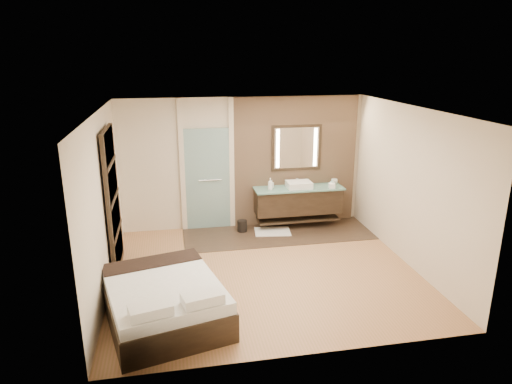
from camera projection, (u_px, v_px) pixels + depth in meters
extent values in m
plane|color=#9E7142|center=(265.00, 272.00, 7.67)|extent=(5.00, 5.00, 0.00)
cube|color=#35251D|center=(278.00, 233.00, 9.28)|extent=(3.80, 1.30, 0.01)
cube|color=tan|center=(295.00, 161.00, 9.55)|extent=(2.60, 0.08, 2.70)
cube|color=black|center=(298.00, 201.00, 9.50)|extent=(1.80, 0.50, 0.50)
cube|color=black|center=(298.00, 218.00, 9.62)|extent=(1.71, 0.45, 0.04)
cube|color=#80C3B4|center=(299.00, 188.00, 9.40)|extent=(1.85, 0.55, 0.03)
cube|color=white|center=(299.00, 185.00, 9.38)|extent=(0.50, 0.38, 0.13)
cylinder|color=silver|center=(296.00, 181.00, 9.55)|extent=(0.03, 0.03, 0.18)
cylinder|color=silver|center=(297.00, 178.00, 9.49)|extent=(0.02, 0.10, 0.02)
cube|color=black|center=(296.00, 148.00, 9.41)|extent=(1.06, 0.03, 0.96)
cube|color=white|center=(297.00, 148.00, 9.40)|extent=(0.94, 0.01, 0.84)
cube|color=beige|center=(278.00, 149.00, 9.32)|extent=(0.07, 0.01, 0.80)
cube|color=beige|center=(315.00, 147.00, 9.46)|extent=(0.07, 0.01, 0.80)
cube|color=#BCEEED|center=(208.00, 180.00, 9.30)|extent=(0.90, 0.05, 2.10)
cylinder|color=silver|center=(210.00, 180.00, 9.26)|extent=(0.45, 0.03, 0.03)
cube|color=beige|center=(182.00, 166.00, 9.13)|extent=(0.10, 0.08, 2.70)
cube|color=beige|center=(232.00, 164.00, 9.31)|extent=(0.10, 0.08, 2.70)
cube|color=black|center=(113.00, 201.00, 7.45)|extent=(0.06, 1.20, 2.40)
cube|color=beige|center=(119.00, 248.00, 7.70)|extent=(0.02, 1.06, 0.52)
cube|color=beige|center=(115.00, 215.00, 7.53)|extent=(0.02, 1.06, 0.52)
cube|color=beige|center=(112.00, 181.00, 7.35)|extent=(0.02, 1.06, 0.52)
cube|color=beige|center=(109.00, 145.00, 7.18)|extent=(0.02, 1.06, 0.52)
cube|color=black|center=(165.00, 307.00, 6.24)|extent=(1.85, 2.12, 0.40)
cube|color=silver|center=(163.00, 288.00, 6.15)|extent=(1.80, 2.07, 0.16)
cube|color=black|center=(152.00, 262.00, 6.72)|extent=(1.47, 0.74, 0.04)
cube|color=silver|center=(151.00, 310.00, 5.35)|extent=(0.55, 0.39, 0.13)
cube|color=silver|center=(203.00, 298.00, 5.60)|extent=(0.55, 0.39, 0.13)
cube|color=white|center=(272.00, 232.00, 9.34)|extent=(0.77, 0.58, 0.02)
cylinder|color=black|center=(242.00, 226.00, 9.35)|extent=(0.24, 0.24, 0.25)
cube|color=white|center=(332.00, 186.00, 9.35)|extent=(0.14, 0.14, 0.10)
imported|color=white|center=(270.00, 184.00, 9.21)|extent=(0.12, 0.12, 0.24)
imported|color=#B2B2B2|center=(272.00, 184.00, 9.40)|extent=(0.09, 0.09, 0.16)
imported|color=#A2CCC5|center=(332.00, 183.00, 9.45)|extent=(0.16, 0.16, 0.16)
imported|color=white|center=(334.00, 181.00, 9.66)|extent=(0.18, 0.18, 0.11)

